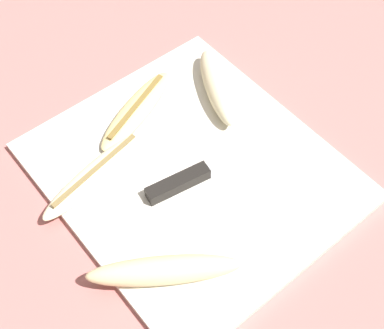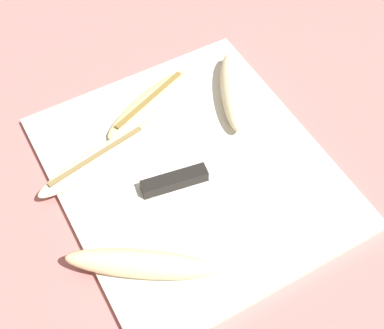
% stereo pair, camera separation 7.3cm
% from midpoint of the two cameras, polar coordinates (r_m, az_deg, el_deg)
% --- Properties ---
extents(ground_plane, '(4.00, 4.00, 0.00)m').
position_cam_midpoint_polar(ground_plane, '(0.75, -2.79, -1.17)').
color(ground_plane, '#B76B66').
extents(cutting_board, '(0.40, 0.36, 0.01)m').
position_cam_midpoint_polar(cutting_board, '(0.74, -2.80, -0.91)').
color(cutting_board, silver).
rests_on(cutting_board, ground_plane).
extents(knife, '(0.06, 0.24, 0.02)m').
position_cam_midpoint_polar(knife, '(0.72, -2.50, -1.39)').
color(knife, black).
rests_on(knife, cutting_board).
extents(banana_golden_short, '(0.10, 0.18, 0.02)m').
position_cam_midpoint_polar(banana_golden_short, '(0.80, -8.79, 5.47)').
color(banana_golden_short, '#EDD689').
rests_on(banana_golden_short, cutting_board).
extents(banana_soft_right, '(0.13, 0.17, 0.04)m').
position_cam_midpoint_polar(banana_soft_right, '(0.65, -6.31, -11.42)').
color(banana_soft_right, beige).
rests_on(banana_soft_right, cutting_board).
extents(banana_bright_far, '(0.07, 0.19, 0.02)m').
position_cam_midpoint_polar(banana_bright_far, '(0.74, -13.00, -1.15)').
color(banana_bright_far, beige).
rests_on(banana_bright_far, cutting_board).
extents(banana_pale_long, '(0.15, 0.10, 0.04)m').
position_cam_midpoint_polar(banana_pale_long, '(0.81, 0.13, 8.15)').
color(banana_pale_long, beige).
rests_on(banana_pale_long, cutting_board).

